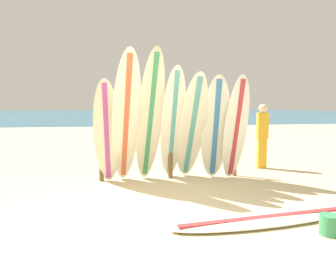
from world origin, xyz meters
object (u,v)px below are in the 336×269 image
Objects in this scene: surfboard_leaning_center_right at (192,128)px; beachgoer_standing at (262,133)px; surfboard_leaning_center at (173,125)px; small_boat_offshore at (213,118)px; surfboard_lying_on_sand at (265,219)px; sand_bucket at (329,225)px; surfboard_leaning_far_right at (236,128)px; surfboard_leaning_center_left at (150,118)px; surfboard_leaning_far_left at (107,132)px; surfboard_leaning_right at (215,128)px; surfboard_rack at (170,143)px; surfboard_leaning_left at (126,120)px.

surfboard_leaning_center_right is 1.38× the size of beachgoer_standing.
small_boat_offshore is at bearing 70.05° from surfboard_leaning_center.
surfboard_lying_on_sand is 1.69× the size of beachgoer_standing.
sand_bucket is (-7.27, -26.39, -0.14)m from small_boat_offshore.
surfboard_leaning_center_right is 0.88m from surfboard_leaning_far_right.
sand_bucket is (1.77, -2.65, -1.14)m from surfboard_leaning_center_left.
surfboard_leaning_far_left is 8.29× the size of sand_bucket.
small_boat_offshore is (7.73, 23.67, -0.78)m from surfboard_leaning_right.
surfboard_leaning_center_right reaches higher than surfboard_rack.
surfboard_leaning_far_right reaches higher than beachgoer_standing.
surfboard_leaning_center reaches higher than surfboard_lying_on_sand.
surfboard_rack is 1.36× the size of surfboard_leaning_center_right.
surfboard_leaning_center reaches higher than sand_bucket.
surfboard_leaning_far_left is at bearing 179.86° from surfboard_leaning_center.
surfboard_leaning_center_left is (0.81, -0.08, 0.27)m from surfboard_leaning_far_left.
surfboard_lying_on_sand is at bearing -72.49° from surfboard_rack.
surfboard_leaning_left is 1.19× the size of surfboard_leaning_right.
surfboard_leaning_far_left is 1.63m from surfboard_leaning_center_right.
surfboard_rack is at bearing 113.90° from sand_bucket.
surfboard_leaning_center reaches higher than beachgoer_standing.
surfboard_rack is at bearing 90.17° from surfboard_leaning_center.
surfboard_leaning_far_right is at bearing -137.68° from beachgoer_standing.
sand_bucket is (-0.99, -3.61, -0.72)m from beachgoer_standing.
surfboard_leaning_right is at bearing 5.14° from surfboard_leaning_left.
surfboard_lying_on_sand is (1.23, -2.16, -1.22)m from surfboard_leaning_center_left.
surfboard_leaning_center is at bearing 176.38° from surfboard_leaning_far_right.
surfboard_leaning_far_left is (-1.25, -0.25, 0.26)m from surfboard_rack.
beachgoer_standing reaches higher than sand_bucket.
surfboard_leaning_far_right is (0.88, -0.07, -0.01)m from surfboard_leaning_center_right.
beachgoer_standing is at bearing 19.13° from surfboard_leaning_center_left.
beachgoer_standing is at bearing 20.91° from surfboard_leaning_center.
surfboard_leaning_left is at bearing -162.03° from beachgoer_standing.
sand_bucket is at bearing -56.29° from surfboard_leaning_center_left.
surfboard_leaning_center_left is 25.43m from small_boat_offshore.
surfboard_rack is at bearing 165.14° from surfboard_leaning_far_right.
surfboard_leaning_left is 1.17× the size of surfboard_leaning_center_right.
surfboard_leaning_center_left is at bearing -143.82° from surfboard_rack.
surfboard_leaning_center is (1.26, -0.00, 0.12)m from surfboard_leaning_far_left.
surfboard_leaning_center_left is 1.20× the size of surfboard_leaning_center_right.
beachgoer_standing reaches higher than surfboard_rack.
surfboard_rack is 1.14× the size of surfboard_leaning_center_left.
surfboard_leaning_far_left is 25.64m from small_boat_offshore.
surfboard_leaning_far_right is 0.65× the size of small_boat_offshore.
surfboard_leaning_left is at bearing -24.32° from surfboard_leaning_far_left.
surfboard_leaning_right is (1.31, 0.07, -0.22)m from surfboard_leaning_center_left.
small_boat_offshore is at bearing 74.59° from sand_bucket.
surfboard_rack is 1.88× the size of beachgoer_standing.
surfboard_leaning_center_left is 1.14× the size of surfboard_leaning_center.
sand_bucket is at bearing -66.10° from surfboard_rack.
small_boat_offshore is 27.38m from sand_bucket.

